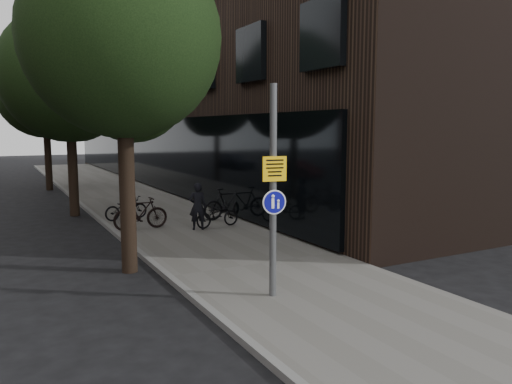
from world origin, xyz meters
TOP-DOWN VIEW (x-y plane):
  - ground at (0.00, 0.00)m, footprint 120.00×120.00m
  - sidewalk at (0.25, 10.00)m, footprint 4.50×60.00m
  - curb_edge at (-2.00, 10.00)m, footprint 0.15×60.00m
  - building_right_dark_brick at (8.50, 22.00)m, footprint 12.00×40.00m
  - street_tree_near at (-2.53, 4.64)m, footprint 4.40×4.40m
  - street_tree_mid at (-2.53, 13.14)m, footprint 5.00×5.00m
  - street_tree_far at (-2.53, 22.14)m, footprint 5.00×5.00m
  - signpost at (-0.66, 1.19)m, footprint 0.46×0.13m
  - pedestrian at (0.38, 7.76)m, footprint 0.63×0.50m
  - parked_bike_facade_near at (1.10, 7.86)m, footprint 1.59×0.71m
  - parked_bike_facade_far at (2.00, 9.02)m, footprint 1.88×0.62m
  - parked_bike_curb_near at (-1.20, 10.63)m, footprint 1.65×0.86m
  - parked_bike_curb_far at (-1.21, 8.66)m, footprint 1.76×0.55m

SIDE VIEW (x-z plane):
  - ground at x=0.00m, z-range 0.00..0.00m
  - sidewalk at x=0.25m, z-range 0.00..0.12m
  - curb_edge at x=-2.00m, z-range 0.00..0.13m
  - parked_bike_facade_near at x=1.10m, z-range 0.12..0.93m
  - parked_bike_curb_near at x=-1.20m, z-range 0.12..0.95m
  - parked_bike_curb_far at x=-1.21m, z-range 0.12..1.17m
  - parked_bike_facade_far at x=2.00m, z-range 0.12..1.24m
  - pedestrian at x=0.38m, z-range 0.12..1.63m
  - signpost at x=-0.66m, z-range 0.14..4.17m
  - street_tree_near at x=-2.53m, z-range 1.36..8.86m
  - street_tree_mid at x=-2.53m, z-range 1.21..9.01m
  - street_tree_far at x=-2.53m, z-range 1.21..9.01m
  - building_right_dark_brick at x=8.50m, z-range 0.00..18.00m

